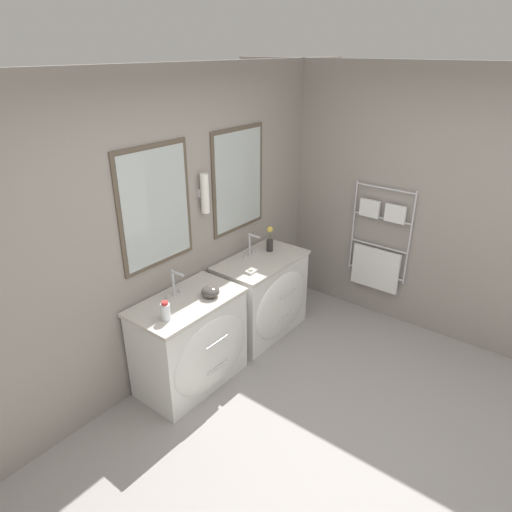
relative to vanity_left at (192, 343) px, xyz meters
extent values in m
plane|color=#9E9993|center=(0.11, -1.46, -0.42)|extent=(16.00, 16.00, 0.00)
cube|color=gray|center=(0.11, 0.35, 0.88)|extent=(5.55, 0.06, 2.60)
cube|color=brown|center=(0.00, 0.31, 1.14)|extent=(0.71, 0.02, 0.98)
cube|color=#B2BCBA|center=(0.00, 0.30, 1.14)|extent=(0.64, 0.01, 0.91)
cube|color=brown|center=(1.01, 0.31, 1.14)|extent=(0.71, 0.02, 0.98)
cube|color=#B2BCBA|center=(1.01, 0.30, 1.14)|extent=(0.64, 0.01, 0.91)
cylinder|color=white|center=(0.50, 0.26, 1.14)|extent=(0.07, 0.07, 0.34)
cube|color=silver|center=(0.50, 0.31, 1.14)|extent=(0.05, 0.02, 0.08)
cube|color=gray|center=(2.12, -0.66, 0.88)|extent=(0.06, 3.67, 2.60)
cylinder|color=silver|center=(2.05, -1.03, 0.54)|extent=(0.02, 0.02, 0.99)
cylinder|color=silver|center=(2.05, -0.41, 0.54)|extent=(0.02, 0.02, 0.99)
cylinder|color=silver|center=(2.05, -0.72, 1.01)|extent=(0.02, 0.62, 0.02)
cylinder|color=silver|center=(2.05, -0.72, 0.70)|extent=(0.02, 0.62, 0.02)
cylinder|color=silver|center=(2.05, -0.72, 0.38)|extent=(0.02, 0.62, 0.02)
cylinder|color=silver|center=(2.05, -0.72, 0.07)|extent=(0.02, 0.62, 0.02)
cube|color=white|center=(2.03, -0.72, 0.13)|extent=(0.04, 0.52, 0.45)
cube|color=white|center=(2.03, -0.85, 0.78)|extent=(0.04, 0.21, 0.18)
cube|color=white|center=(2.03, -0.58, 0.78)|extent=(0.04, 0.21, 0.18)
cube|color=white|center=(0.00, 0.04, -0.02)|extent=(0.92, 0.52, 0.79)
ellipsoid|color=white|center=(0.00, -0.22, -0.02)|extent=(0.84, 0.11, 0.66)
cube|color=beige|center=(0.00, 0.04, 0.39)|extent=(0.95, 0.55, 0.03)
ellipsoid|color=white|center=(0.00, 0.01, 0.36)|extent=(0.37, 0.32, 0.08)
cylinder|color=silver|center=(0.00, -0.29, 0.13)|extent=(0.25, 0.01, 0.01)
cylinder|color=silver|center=(0.00, -0.29, -0.12)|extent=(0.25, 0.01, 0.01)
cube|color=white|center=(1.01, 0.04, -0.02)|extent=(0.92, 0.52, 0.79)
ellipsoid|color=white|center=(1.01, -0.22, -0.02)|extent=(0.84, 0.11, 0.66)
cube|color=beige|center=(1.01, 0.04, 0.39)|extent=(0.95, 0.55, 0.03)
ellipsoid|color=white|center=(1.01, 0.01, 0.36)|extent=(0.37, 0.32, 0.08)
cylinder|color=silver|center=(1.01, -0.29, 0.13)|extent=(0.25, 0.01, 0.01)
cylinder|color=silver|center=(1.01, -0.29, -0.12)|extent=(0.25, 0.01, 0.01)
cylinder|color=silver|center=(0.00, 0.18, 0.52)|extent=(0.02, 0.02, 0.23)
cylinder|color=silver|center=(0.00, 0.12, 0.62)|extent=(0.02, 0.13, 0.02)
cylinder|color=silver|center=(-0.07, 0.18, 0.42)|extent=(0.03, 0.03, 0.04)
cylinder|color=silver|center=(0.07, 0.18, 0.42)|extent=(0.03, 0.03, 0.04)
cylinder|color=silver|center=(1.01, 0.18, 0.52)|extent=(0.02, 0.02, 0.23)
cylinder|color=silver|center=(1.01, 0.12, 0.62)|extent=(0.02, 0.13, 0.02)
cylinder|color=silver|center=(0.94, 0.18, 0.42)|extent=(0.03, 0.03, 0.04)
cylinder|color=silver|center=(1.08, 0.18, 0.42)|extent=(0.03, 0.03, 0.04)
cylinder|color=silver|center=(-0.30, -0.05, 0.47)|extent=(0.07, 0.07, 0.13)
cylinder|color=red|center=(-0.30, -0.05, 0.55)|extent=(0.05, 0.05, 0.02)
ellipsoid|color=#4C4742|center=(0.17, -0.08, 0.45)|extent=(0.15, 0.15, 0.09)
cylinder|color=#332D2D|center=(1.21, 0.09, 0.46)|extent=(0.07, 0.07, 0.12)
cylinder|color=#477238|center=(1.21, 0.09, 0.58)|extent=(0.01, 0.01, 0.11)
sphere|color=#E5BF47|center=(1.21, 0.09, 0.64)|extent=(0.06, 0.06, 0.06)
cube|color=white|center=(0.72, -0.07, 0.42)|extent=(0.10, 0.07, 0.02)
ellipsoid|color=#F2E5CC|center=(0.72, -0.07, 0.44)|extent=(0.06, 0.04, 0.02)
camera|label=1|loc=(-2.19, -2.40, 2.29)|focal=32.00mm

